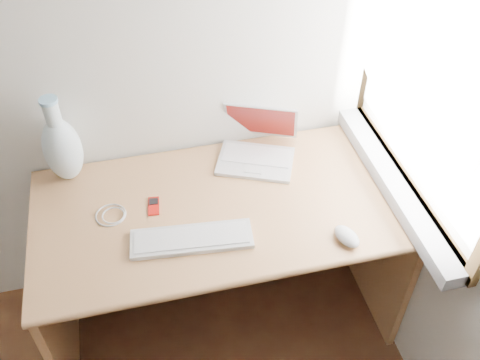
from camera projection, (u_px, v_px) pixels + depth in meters
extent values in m
cube|color=white|center=(442.00, 60.00, 1.70)|extent=(0.01, 0.90, 1.00)
cube|color=gray|center=(393.00, 183.00, 2.05)|extent=(0.10, 0.96, 0.06)
cube|color=silver|center=(423.00, 54.00, 1.66)|extent=(0.02, 0.84, 0.92)
cube|color=tan|center=(221.00, 207.00, 2.04)|extent=(1.42, 0.71, 0.03)
cube|color=tan|center=(57.00, 299.00, 2.18)|extent=(0.03, 0.67, 0.72)
cube|color=tan|center=(373.00, 238.00, 2.41)|extent=(0.03, 0.67, 0.72)
cube|color=tan|center=(207.00, 193.00, 2.45)|extent=(1.36, 0.03, 0.48)
cube|color=silver|center=(256.00, 161.00, 2.19)|extent=(0.36, 0.31, 0.01)
cube|color=white|center=(256.00, 159.00, 2.19)|extent=(0.30, 0.22, 0.00)
cube|color=silver|center=(250.00, 126.00, 2.20)|extent=(0.31, 0.19, 0.19)
cube|color=maroon|center=(250.00, 126.00, 2.20)|extent=(0.28, 0.17, 0.17)
cube|color=silver|center=(192.00, 239.00, 1.89)|extent=(0.44, 0.17, 0.02)
cube|color=white|center=(192.00, 237.00, 1.88)|extent=(0.41, 0.14, 0.00)
ellipsoid|color=silver|center=(347.00, 236.00, 1.88)|extent=(0.10, 0.13, 0.04)
cube|color=#A9110B|center=(154.00, 206.00, 2.01)|extent=(0.05, 0.10, 0.01)
cube|color=black|center=(154.00, 205.00, 2.01)|extent=(0.04, 0.04, 0.00)
torus|color=silver|center=(111.00, 215.00, 1.98)|extent=(0.13, 0.13, 0.01)
cube|color=silver|center=(159.00, 236.00, 1.91)|extent=(0.04, 0.08, 0.01)
ellipsoid|color=white|center=(63.00, 150.00, 2.04)|extent=(0.15, 0.15, 0.28)
cylinder|color=white|center=(52.00, 113.00, 1.92)|extent=(0.06, 0.06, 0.11)
cylinder|color=#9BD5F8|center=(48.00, 101.00, 1.88)|extent=(0.07, 0.07, 0.01)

